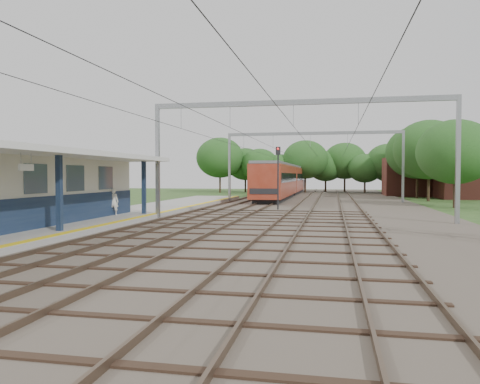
# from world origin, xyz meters

# --- Properties ---
(ground) EXTENTS (160.00, 160.00, 0.00)m
(ground) POSITION_xyz_m (0.00, 0.00, 0.00)
(ground) COLOR #2D4C1E
(ground) RESTS_ON ground
(ballast_bed) EXTENTS (18.00, 90.00, 0.10)m
(ballast_bed) POSITION_xyz_m (4.00, 30.00, 0.05)
(ballast_bed) COLOR #473D33
(ballast_bed) RESTS_ON ground
(platform) EXTENTS (5.00, 52.00, 0.35)m
(platform) POSITION_xyz_m (-7.50, 14.00, 0.17)
(platform) COLOR gray
(platform) RESTS_ON ground
(yellow_stripe) EXTENTS (0.45, 52.00, 0.01)m
(yellow_stripe) POSITION_xyz_m (-5.25, 14.00, 0.35)
(yellow_stripe) COLOR yellow
(yellow_stripe) RESTS_ON platform
(station_building) EXTENTS (3.41, 18.00, 3.40)m
(station_building) POSITION_xyz_m (-8.88, 7.00, 2.04)
(station_building) COLOR beige
(station_building) RESTS_ON platform
(canopy) EXTENTS (6.40, 20.00, 3.44)m
(canopy) POSITION_xyz_m (-7.77, 6.00, 3.64)
(canopy) COLOR #13233D
(canopy) RESTS_ON platform
(rail_tracks) EXTENTS (11.80, 88.00, 0.15)m
(rail_tracks) POSITION_xyz_m (1.50, 30.00, 0.18)
(rail_tracks) COLOR brown
(rail_tracks) RESTS_ON ballast_bed
(catenary_system) EXTENTS (17.22, 88.00, 7.00)m
(catenary_system) POSITION_xyz_m (3.39, 25.28, 5.51)
(catenary_system) COLOR gray
(catenary_system) RESTS_ON ground
(tree_band) EXTENTS (31.72, 30.88, 8.82)m
(tree_band) POSITION_xyz_m (3.84, 57.12, 4.92)
(tree_band) COLOR #382619
(tree_band) RESTS_ON ground
(house_near) EXTENTS (7.00, 6.12, 7.89)m
(house_near) POSITION_xyz_m (21.00, 46.00, 2.99)
(house_near) COLOR brown
(house_near) RESTS_ON ground
(house_far) EXTENTS (8.00, 6.12, 8.66)m
(house_far) POSITION_xyz_m (16.00, 52.00, 3.23)
(house_far) COLOR brown
(house_far) RESTS_ON ground
(person) EXTENTS (0.64, 0.48, 1.59)m
(person) POSITION_xyz_m (-7.22, 13.61, 1.14)
(person) COLOR silver
(person) RESTS_ON platform
(train) EXTENTS (2.97, 36.94, 3.89)m
(train) POSITION_xyz_m (-0.50, 47.04, 2.17)
(train) COLOR black
(train) RESTS_ON ballast_bed
(signal_post) EXTENTS (0.34, 0.29, 4.86)m
(signal_post) POSITION_xyz_m (1.35, 23.46, 3.18)
(signal_post) COLOR black
(signal_post) RESTS_ON ground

